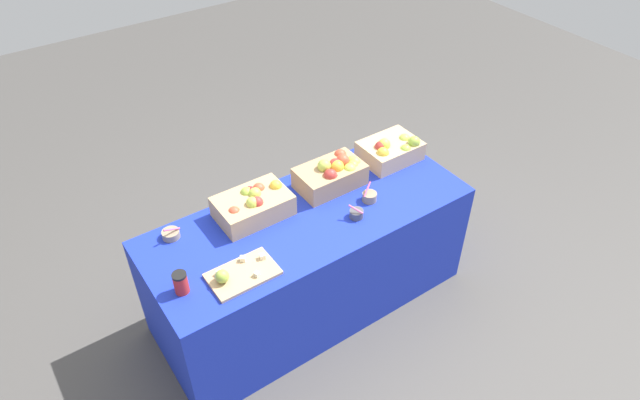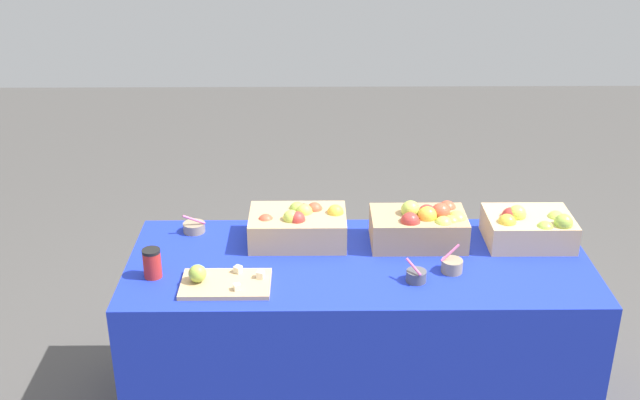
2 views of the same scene
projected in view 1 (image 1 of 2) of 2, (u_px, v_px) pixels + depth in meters
ground_plane at (310, 300)px, 3.67m from camera, size 10.00×10.00×0.00m
table at (309, 260)px, 3.43m from camera, size 1.90×0.76×0.74m
apple_crate_left at (391, 150)px, 3.56m from camera, size 0.36×0.27×0.17m
apple_crate_middle at (333, 173)px, 3.35m from camera, size 0.40×0.24×0.19m
apple_crate_right at (253, 204)px, 3.15m from camera, size 0.41×0.27×0.17m
cutting_board_front at (239, 274)px, 2.82m from camera, size 0.35×0.22×0.09m
sample_bowl_near at (356, 214)px, 3.17m from camera, size 0.08×0.09×0.09m
sample_bowl_mid at (171, 234)px, 3.04m from camera, size 0.10×0.10×0.10m
sample_bowl_far at (369, 197)px, 3.28m from camera, size 0.09×0.09×0.11m
coffee_cup at (181, 283)px, 2.72m from camera, size 0.07×0.07×0.12m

